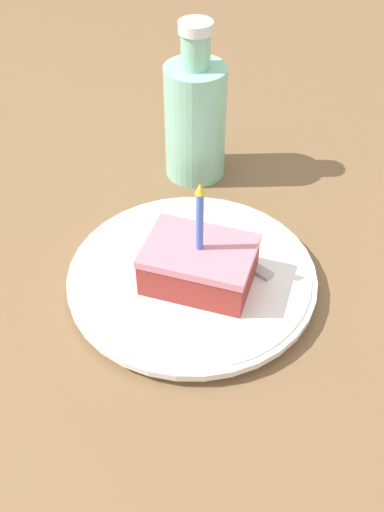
# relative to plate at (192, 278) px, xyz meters

# --- Properties ---
(ground_plane) EXTENTS (2.40, 2.40, 0.04)m
(ground_plane) POSITION_rel_plate_xyz_m (0.02, 0.02, -0.03)
(ground_plane) COLOR brown
(ground_plane) RESTS_ON ground
(plate) EXTENTS (0.26, 0.26, 0.02)m
(plate) POSITION_rel_plate_xyz_m (0.00, 0.00, 0.00)
(plate) COLOR white
(plate) RESTS_ON ground_plane
(cake_slice) EXTENTS (0.08, 0.11, 0.12)m
(cake_slice) POSITION_rel_plate_xyz_m (-0.01, -0.01, 0.03)
(cake_slice) COLOR #99332D
(cake_slice) RESTS_ON plate
(fork) EXTENTS (0.08, 0.15, 0.00)m
(fork) POSITION_rel_plate_xyz_m (0.05, 0.00, 0.01)
(fork) COLOR #B2B2B7
(fork) RESTS_ON plate
(bottle) EXTENTS (0.08, 0.08, 0.20)m
(bottle) POSITION_rel_plate_xyz_m (0.20, 0.06, 0.07)
(bottle) COLOR #8CD1B2
(bottle) RESTS_ON ground_plane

